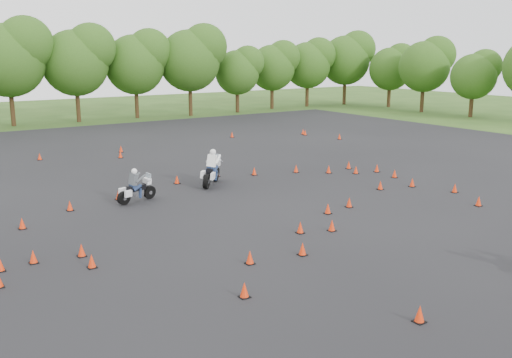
% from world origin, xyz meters
% --- Properties ---
extents(ground, '(140.00, 140.00, 0.00)m').
position_xyz_m(ground, '(0.00, 0.00, 0.00)').
color(ground, '#2D5119').
rests_on(ground, ground).
extents(asphalt_pad, '(62.00, 62.00, 0.00)m').
position_xyz_m(asphalt_pad, '(0.00, 6.00, 0.01)').
color(asphalt_pad, black).
rests_on(asphalt_pad, ground).
extents(treeline, '(86.59, 32.80, 10.80)m').
position_xyz_m(treeline, '(3.33, 35.09, 4.60)').
color(treeline, '#2B4F16').
rests_on(treeline, ground).
extents(traffic_cones, '(36.75, 32.66, 0.45)m').
position_xyz_m(traffic_cones, '(0.05, 5.76, 0.23)').
color(traffic_cones, red).
rests_on(traffic_cones, asphalt_pad).
extents(rider_grey, '(2.27, 1.22, 1.67)m').
position_xyz_m(rider_grey, '(-4.56, 7.49, 0.84)').
color(rider_grey, '#484D51').
rests_on(rider_grey, ground).
extents(rider_white, '(2.39, 2.40, 2.00)m').
position_xyz_m(rider_white, '(0.11, 8.57, 1.01)').
color(rider_white, white).
rests_on(rider_white, ground).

